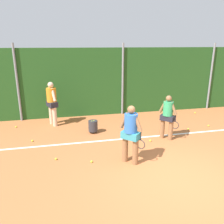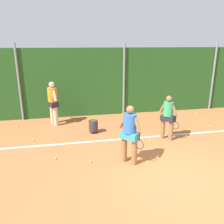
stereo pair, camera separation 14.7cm
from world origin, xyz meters
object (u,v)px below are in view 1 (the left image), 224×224
(tennis_ball_10, at_px, (16,127))
(tennis_ball_4, at_px, (208,126))
(player_midcourt, at_px, (168,115))
(tennis_ball_1, at_px, (56,159))
(tennis_ball_6, at_px, (150,141))
(tennis_ball_5, at_px, (32,141))
(tennis_ball_0, at_px, (132,139))
(player_foreground_near, at_px, (131,132))
(tennis_ball_3, at_px, (188,129))
(tennis_ball_7, at_px, (92,162))
(ball_hopper, at_px, (93,126))
(tennis_ball_11, at_px, (195,113))
(player_backcourt_far, at_px, (52,101))

(tennis_ball_10, bearing_deg, tennis_ball_4, -11.31)
(player_midcourt, distance_m, tennis_ball_1, 4.13)
(tennis_ball_6, bearing_deg, tennis_ball_5, 167.84)
(tennis_ball_0, bearing_deg, player_foreground_near, -108.70)
(tennis_ball_3, xyz_separation_m, tennis_ball_7, (-4.19, -1.79, 0.00))
(player_midcourt, relative_size, ball_hopper, 3.18)
(tennis_ball_7, relative_size, tennis_ball_11, 1.00)
(ball_hopper, relative_size, tennis_ball_3, 7.78)
(player_midcourt, distance_m, tennis_ball_11, 3.90)
(ball_hopper, xyz_separation_m, tennis_ball_10, (-3.08, 1.26, -0.26))
(tennis_ball_6, bearing_deg, tennis_ball_3, 21.11)
(tennis_ball_5, bearing_deg, tennis_ball_7, -45.76)
(tennis_ball_6, bearing_deg, ball_hopper, 146.32)
(tennis_ball_0, xyz_separation_m, tennis_ball_10, (-4.36, 2.24, 0.00))
(player_foreground_near, height_order, tennis_ball_3, player_foreground_near)
(player_backcourt_far, xyz_separation_m, tennis_ball_1, (0.15, -3.20, -1.01))
(tennis_ball_6, distance_m, tennis_ball_11, 4.39)
(player_foreground_near, relative_size, tennis_ball_3, 26.40)
(tennis_ball_0, distance_m, tennis_ball_1, 2.84)
(tennis_ball_11, bearing_deg, tennis_ball_6, -141.93)
(player_foreground_near, height_order, tennis_ball_0, player_foreground_near)
(player_midcourt, relative_size, tennis_ball_6, 24.75)
(player_midcourt, height_order, tennis_ball_4, player_midcourt)
(player_backcourt_far, relative_size, tennis_ball_3, 28.23)
(tennis_ball_6, relative_size, tennis_ball_10, 1.00)
(tennis_ball_5, xyz_separation_m, tennis_ball_10, (-0.82, 1.63, 0.00))
(tennis_ball_10, bearing_deg, tennis_ball_0, -27.19)
(tennis_ball_4, relative_size, tennis_ball_7, 1.00)
(tennis_ball_5, distance_m, tennis_ball_10, 1.83)
(player_midcourt, bearing_deg, tennis_ball_11, 89.85)
(tennis_ball_4, bearing_deg, tennis_ball_11, 75.40)
(tennis_ball_1, distance_m, tennis_ball_10, 3.60)
(tennis_ball_4, xyz_separation_m, tennis_ball_10, (-7.96, 1.59, 0.00))
(tennis_ball_0, relative_size, tennis_ball_10, 1.00)
(tennis_ball_3, bearing_deg, tennis_ball_11, 52.22)
(tennis_ball_0, height_order, tennis_ball_6, same)
(player_midcourt, xyz_separation_m, tennis_ball_1, (-3.96, -0.77, -0.88))
(player_foreground_near, xyz_separation_m, tennis_ball_6, (1.14, 1.27, -0.94))
(player_midcourt, height_order, tennis_ball_11, player_midcourt)
(tennis_ball_4, relative_size, tennis_ball_6, 1.00)
(tennis_ball_4, height_order, tennis_ball_5, same)
(tennis_ball_1, bearing_deg, tennis_ball_7, -20.68)
(ball_hopper, distance_m, tennis_ball_11, 5.54)
(tennis_ball_5, bearing_deg, tennis_ball_11, 13.40)
(tennis_ball_3, height_order, tennis_ball_6, same)
(ball_hopper, xyz_separation_m, tennis_ball_1, (-1.40, -1.92, -0.26))
(tennis_ball_5, bearing_deg, tennis_ball_4, 0.29)
(player_backcourt_far, height_order, tennis_ball_11, player_backcourt_far)
(tennis_ball_5, bearing_deg, player_midcourt, -9.18)
(tennis_ball_5, bearing_deg, tennis_ball_0, -9.80)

